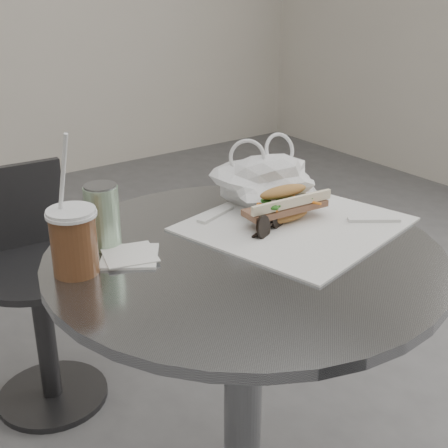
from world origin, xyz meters
TOP-DOWN VIEW (x-y plane):
  - cafe_table at (0.00, 0.20)m, footprint 0.76×0.76m
  - chair_far at (-0.16, 0.98)m, footprint 0.37×0.38m
  - sandwich_paper at (0.16, 0.24)m, footprint 0.47×0.45m
  - banh_mi at (0.15, 0.26)m, footprint 0.24×0.11m
  - iced_coffee at (-0.29, 0.31)m, footprint 0.09×0.09m
  - sunglasses at (0.09, 0.24)m, footprint 0.11×0.06m
  - plastic_bag at (0.19, 0.36)m, footprint 0.27×0.25m
  - napkin_stack at (-0.19, 0.30)m, footprint 0.14×0.14m
  - drink_can at (-0.20, 0.38)m, footprint 0.07×0.07m

SIDE VIEW (x-z plane):
  - chair_far at x=-0.16m, z-range -0.04..0.67m
  - cafe_table at x=0.00m, z-range 0.10..0.84m
  - sandwich_paper at x=0.16m, z-range 0.74..0.74m
  - napkin_stack at x=-0.19m, z-range 0.74..0.75m
  - sunglasses at x=0.09m, z-range 0.73..0.78m
  - banh_mi at x=0.15m, z-range 0.74..0.82m
  - plastic_bag at x=0.19m, z-range 0.74..0.85m
  - iced_coffee at x=-0.29m, z-range 0.67..0.93m
  - drink_can at x=-0.20m, z-range 0.74..0.86m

